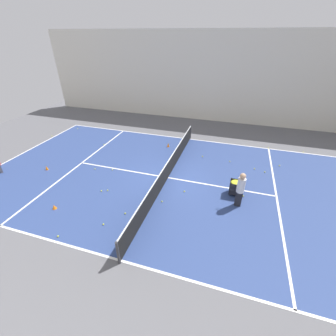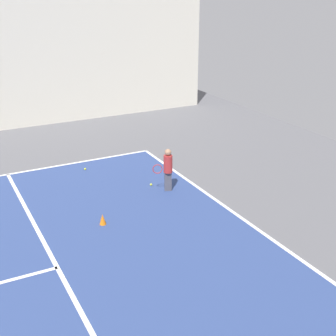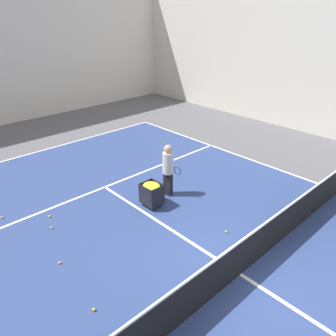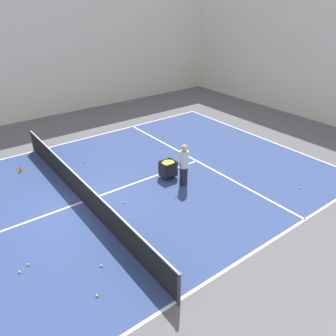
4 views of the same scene
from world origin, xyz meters
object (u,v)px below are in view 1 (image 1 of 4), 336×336
object	(u,v)px
coach_at_net	(241,188)
tennis_net	(168,169)
ball_cart	(236,185)
training_cone_0	(168,145)
training_cone_1	(47,168)

from	to	relation	value
coach_at_net	tennis_net	bearing A→B (deg)	-24.27
coach_at_net	ball_cart	xyz separation A→B (m)	(-0.87, -0.16, -0.48)
coach_at_net	training_cone_0	world-z (taller)	coach_at_net
training_cone_0	training_cone_1	world-z (taller)	training_cone_0
training_cone_1	coach_at_net	bearing A→B (deg)	90.25
coach_at_net	training_cone_0	distance (m)	7.49
coach_at_net	training_cone_1	size ratio (longest dim) A/B	6.63
coach_at_net	ball_cart	distance (m)	1.01
tennis_net	coach_at_net	size ratio (longest dim) A/B	6.55
tennis_net	ball_cart	bearing A→B (deg)	83.19
coach_at_net	training_cone_1	distance (m)	11.41
coach_at_net	ball_cart	size ratio (longest dim) A/B	2.29
tennis_net	ball_cart	size ratio (longest dim) A/B	15.00
tennis_net	training_cone_1	size ratio (longest dim) A/B	43.44
tennis_net	training_cone_0	xyz separation A→B (m)	(-3.99, -1.23, -0.41)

